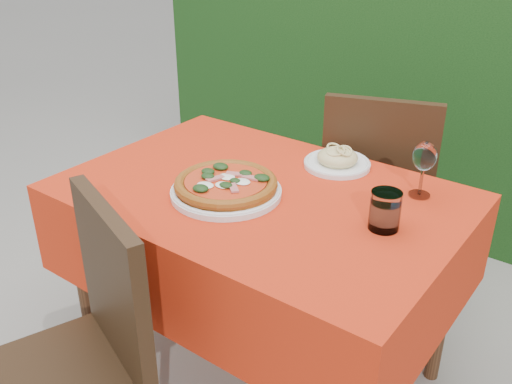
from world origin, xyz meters
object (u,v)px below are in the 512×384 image
Objects in this scene: chair_near at (83,348)px; water_glass at (385,212)px; wine_glass at (424,159)px; pizza_plate at (226,186)px; chair_far at (378,188)px; pasta_plate at (337,160)px; fork at (204,171)px.

chair_near is 0.89m from water_glass.
wine_glass reaches higher than chair_near.
wine_glass is (0.49, 0.36, 0.10)m from pizza_plate.
chair_far is 4.08× the size of pasta_plate.
pizza_plate is 0.44m from pasta_plate.
pizza_plate is 1.51× the size of pasta_plate.
fork is (-0.15, 0.67, 0.22)m from chair_near.
chair_far is 5.30× the size of fork.
water_glass is 0.66m from fork.
pizza_plate is (-0.19, -0.72, 0.24)m from chair_far.
wine_glass is at bearing -7.40° from pasta_plate.
fork is at bearing 40.79° from chair_far.
chair_near is at bearing -126.67° from water_glass.
wine_glass is 1.02× the size of fork.
pasta_plate is 0.47m from fork.
chair_far reaches higher than water_glass.
pizza_plate is at bearing -167.63° from water_glass.
pizza_plate is at bearing -113.23° from pasta_plate.
chair_near is 0.97× the size of chair_far.
chair_far reaches higher than chair_near.
pasta_plate is 1.30× the size of fork.
pasta_plate is 1.27× the size of wine_glass.
water_glass is (0.49, 0.11, 0.02)m from pizza_plate.
water_glass is (0.51, 0.68, 0.27)m from chair_near.
water_glass is at bearing 0.08° from fork.
pasta_plate is at bearing 99.29° from chair_near.
pasta_plate is (0.19, 0.98, 0.25)m from chair_near.
wine_glass is at bearing 20.67° from fork.
chair_far is (0.21, 1.30, 0.01)m from chair_near.
chair_near is 3.97× the size of pasta_plate.
chair_near is 0.63m from pizza_plate.
fork is (-0.17, 0.09, -0.03)m from pizza_plate.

